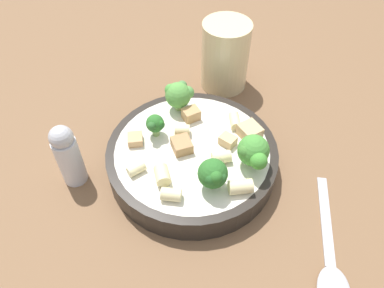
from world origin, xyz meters
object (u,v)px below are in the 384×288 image
broccoli_floret_1 (155,125)px  chicken_chunk_2 (191,114)px  pepper_shaker (68,155)px  rigatoni_0 (235,121)px  chicken_chunk_1 (182,145)px  rigatoni_1 (241,187)px  rigatoni_5 (222,156)px  rigatoni_3 (162,175)px  chicken_chunk_0 (228,140)px  chicken_chunk_4 (135,139)px  spoon (332,271)px  rigatoni_2 (171,195)px  rigatoni_6 (136,169)px  broccoli_floret_0 (213,175)px  chicken_chunk_3 (250,131)px  pasta_bowl (192,156)px  drinking_glass (225,60)px  broccoli_floret_2 (253,152)px  broccoli_floret_3 (179,94)px  rigatoni_4 (182,130)px

broccoli_floret_1 → chicken_chunk_2: broccoli_floret_1 is taller
broccoli_floret_1 → pepper_shaker: size_ratio=0.35×
rigatoni_0 → chicken_chunk_1: 0.09m
broccoli_floret_1 → chicken_chunk_1: size_ratio=1.26×
rigatoni_1 → rigatoni_5: 0.05m
rigatoni_3 → chicken_chunk_2: rigatoni_3 is taller
rigatoni_1 → chicken_chunk_0: size_ratio=1.37×
chicken_chunk_4 → pepper_shaker: bearing=-39.3°
broccoli_floret_1 → rigatoni_5: (-0.00, 0.10, -0.01)m
broccoli_floret_1 → chicken_chunk_2: 0.06m
rigatoni_3 → spoon: rigatoni_3 is taller
rigatoni_3 → rigatoni_5: size_ratio=1.00×
rigatoni_2 → rigatoni_6: bearing=-102.3°
broccoli_floret_0 → rigatoni_3: size_ratio=1.81×
chicken_chunk_3 → pepper_shaker: 0.24m
pasta_bowl → rigatoni_2: bearing=11.3°
pasta_bowl → pepper_shaker: (0.09, -0.13, 0.03)m
rigatoni_5 → rigatoni_6: size_ratio=1.08×
rigatoni_1 → chicken_chunk_3: (-0.09, -0.03, -0.00)m
rigatoni_0 → drinking_glass: size_ratio=0.23×
rigatoni_2 → broccoli_floret_1: bearing=-137.5°
drinking_glass → spoon: size_ratio=0.62×
broccoli_floret_2 → pepper_shaker: 0.23m
rigatoni_2 → rigatoni_5: bearing=161.9°
broccoli_floret_1 → broccoli_floret_0: bearing=69.3°
broccoli_floret_3 → chicken_chunk_4: size_ratio=2.17×
chicken_chunk_1 → drinking_glass: 0.19m
broccoli_floret_1 → rigatoni_4: bearing=123.6°
chicken_chunk_1 → broccoli_floret_3: bearing=-147.4°
rigatoni_2 → chicken_chunk_2: bearing=-160.9°
rigatoni_1 → rigatoni_2: (0.05, -0.07, -0.00)m
rigatoni_4 → spoon: bearing=72.0°
rigatoni_1 → pepper_shaker: pepper_shaker is taller
broccoli_floret_1 → chicken_chunk_1: 0.04m
rigatoni_3 → rigatoni_5: 0.08m
pasta_bowl → rigatoni_4: size_ratio=11.26×
broccoli_floret_2 → chicken_chunk_2: broccoli_floret_2 is taller
chicken_chunk_0 → pasta_bowl: bearing=-49.8°
chicken_chunk_0 → chicken_chunk_3: size_ratio=0.74×
broccoli_floret_3 → chicken_chunk_2: size_ratio=1.96×
chicken_chunk_2 → pepper_shaker: bearing=-34.4°
rigatoni_3 → drinking_glass: 0.25m
broccoli_floret_3 → chicken_chunk_2: 0.03m
pasta_bowl → spoon: 0.22m
chicken_chunk_0 → rigatoni_2: bearing=-10.8°
broccoli_floret_2 → rigatoni_2: bearing=-34.2°
broccoli_floret_0 → pepper_shaker: bearing=-74.1°
broccoli_floret_1 → rigatoni_4: broccoli_floret_1 is taller
rigatoni_1 → rigatoni_3: same height
chicken_chunk_0 → drinking_glass: bearing=-153.1°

